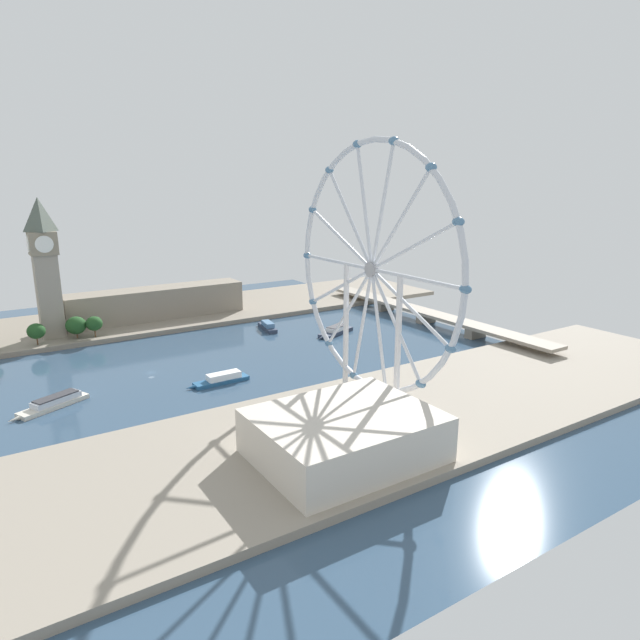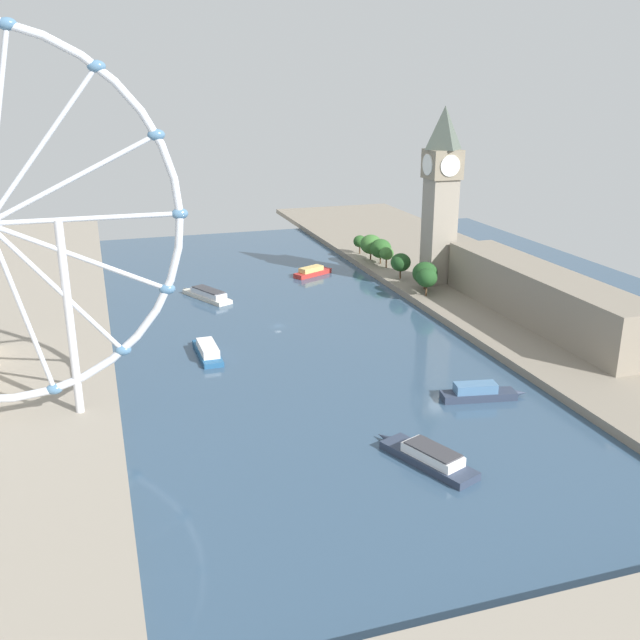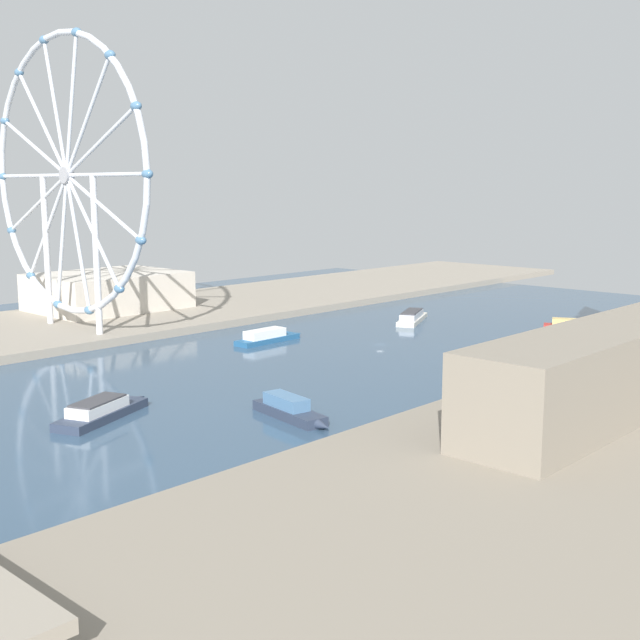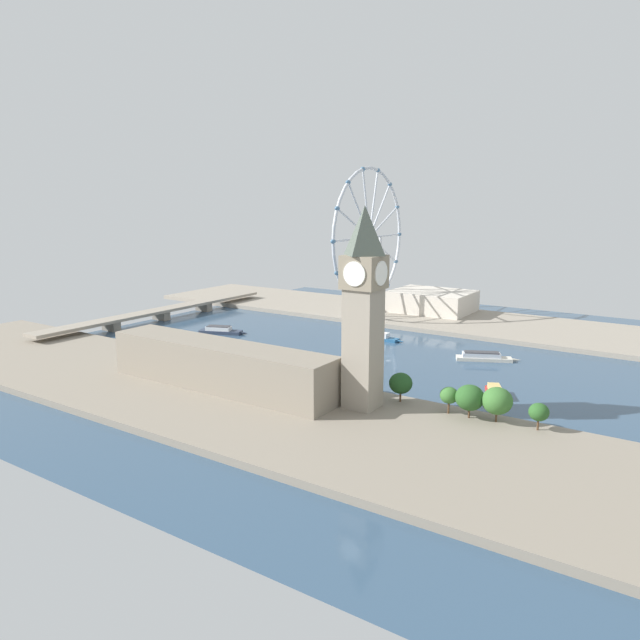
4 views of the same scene
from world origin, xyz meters
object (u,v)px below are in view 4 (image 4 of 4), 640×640
riverside_hall (432,301)px  ferris_wheel (369,238)px  parliament_block (220,365)px  tour_boat_1 (484,357)px  river_bridge (161,311)px  tour_boat_3 (221,330)px  tour_boat_4 (496,394)px  clock_tower (364,305)px  tour_boat_2 (222,347)px  tour_boat_0 (378,337)px

riverside_hall → ferris_wheel: bearing=132.8°
parliament_block → tour_boat_1: bearing=-33.7°
river_bridge → riverside_hall: bearing=-51.0°
tour_boat_3 → tour_boat_4: (-28.20, -193.52, -0.10)m
tour_boat_1 → clock_tower: bearing=-123.1°
tour_boat_2 → tour_boat_4: bearing=101.8°
tour_boat_4 → riverside_hall: bearing=-175.1°
river_bridge → tour_boat_1: river_bridge is taller
ferris_wheel → tour_boat_3: size_ratio=3.32×
ferris_wheel → tour_boat_3: (-104.47, 54.20, -57.29)m
tour_boat_2 → river_bridge: bearing=-103.1°
clock_tower → riverside_hall: bearing=15.9°
ferris_wheel → river_bridge: (-94.88, 122.40, -52.98)m
river_bridge → tour_boat_1: size_ratio=6.05×
tour_boat_2 → riverside_hall: bearing=171.0°
riverside_hall → river_bridge: (-129.15, 159.44, -4.50)m
clock_tower → tour_boat_0: clock_tower is taller
river_bridge → tour_boat_0: size_ratio=6.50×
tour_boat_0 → tour_boat_1: tour_boat_1 is taller
tour_boat_3 → tour_boat_4: 195.57m
river_bridge → tour_boat_0: (33.03, -163.99, -4.37)m
tour_boat_1 → tour_boat_2: bearing=179.8°
clock_tower → parliament_block: bearing=101.0°
tour_boat_4 → tour_boat_0: bearing=-152.6°
tour_boat_1 → riverside_hall: bearing=100.1°
parliament_block → clock_tower: bearing=-79.0°
parliament_block → tour_boat_1: (123.08, -82.10, -11.35)m
tour_boat_1 → tour_boat_4: tour_boat_1 is taller
riverside_hall → tour_boat_3: size_ratio=1.81×
river_bridge → tour_boat_4: size_ratio=8.28×
tour_boat_0 → tour_boat_1: size_ratio=0.93×
ferris_wheel → riverside_hall: bearing=-47.2°
parliament_block → tour_boat_3: bearing=43.1°
parliament_block → tour_boat_0: (134.63, -9.68, -11.39)m
tour_boat_4 → tour_boat_1: bearing=176.5°
tour_boat_0 → tour_boat_2: tour_boat_2 is taller
tour_boat_2 → tour_boat_4: size_ratio=1.14×
parliament_block → riverside_hall: (230.76, -5.13, -2.52)m
parliament_block → tour_boat_4: (63.82, -107.42, -11.43)m
riverside_hall → tour_boat_3: (-138.73, 91.24, -8.81)m
ferris_wheel → tour_boat_2: bearing=170.8°
tour_boat_2 → tour_boat_4: tour_boat_2 is taller
tour_boat_0 → ferris_wheel: bearing=122.9°
ferris_wheel → riverside_hall: size_ratio=1.83×
tour_boat_0 → tour_boat_2: size_ratio=1.12×
riverside_hall → tour_boat_2: riverside_hall is taller
riverside_hall → parliament_block: bearing=178.7°
clock_tower → tour_boat_3: 177.95m
ferris_wheel → tour_boat_4: 200.76m
clock_tower → riverside_hall: size_ratio=1.40×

